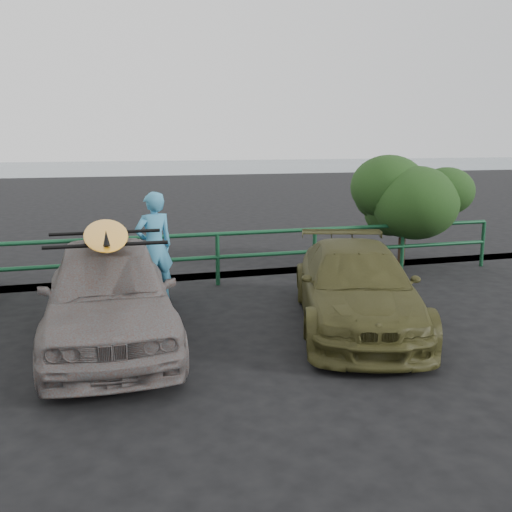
{
  "coord_description": "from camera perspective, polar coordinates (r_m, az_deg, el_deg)",
  "views": [
    {
      "loc": [
        -1.3,
        -5.49,
        2.76
      ],
      "look_at": [
        1.0,
        2.38,
        1.09
      ],
      "focal_mm": 40.0,
      "sensor_mm": 36.0,
      "label": 1
    }
  ],
  "objects": [
    {
      "name": "shrub_right",
      "position": [
        12.76,
        13.45,
        4.39
      ],
      "size": [
        3.2,
        2.4,
        2.48
      ],
      "primitive_type": null,
      "color": "#1D3C16",
      "rests_on": "ground"
    },
    {
      "name": "ocean",
      "position": [
        65.56,
        -15.34,
        8.72
      ],
      "size": [
        200.0,
        200.0,
        0.0
      ],
      "primitive_type": "plane",
      "color": "slate",
      "rests_on": "ground"
    },
    {
      "name": "ground",
      "position": [
        6.28,
        -2.77,
        -14.54
      ],
      "size": [
        80.0,
        80.0,
        0.0
      ],
      "primitive_type": "plane",
      "color": "black"
    },
    {
      "name": "man",
      "position": [
        10.03,
        -10.16,
        0.95
      ],
      "size": [
        0.8,
        0.64,
        1.9
      ],
      "primitive_type": "imported",
      "rotation": [
        0.0,
        0.0,
        3.45
      ],
      "color": "teal",
      "rests_on": "ground"
    },
    {
      "name": "olive_vehicle",
      "position": [
        8.67,
        9.96,
        -3.05
      ],
      "size": [
        2.89,
        4.47,
        1.21
      ],
      "primitive_type": "imported",
      "rotation": [
        0.0,
        0.0,
        -0.31
      ],
      "color": "#413F1D",
      "rests_on": "ground"
    },
    {
      "name": "guardrail",
      "position": [
        10.81,
        -9.04,
        -0.57
      ],
      "size": [
        14.0,
        0.08,
        1.04
      ],
      "primitive_type": null,
      "color": "#123F24",
      "rests_on": "ground"
    },
    {
      "name": "roof_rack",
      "position": [
        7.86,
        -14.77,
        1.73
      ],
      "size": [
        1.55,
        1.1,
        0.05
      ],
      "primitive_type": null,
      "rotation": [
        0.0,
        0.0,
        -0.02
      ],
      "color": "black",
      "rests_on": "sedan"
    },
    {
      "name": "sedan",
      "position": [
        8.02,
        -14.5,
        -3.55
      ],
      "size": [
        1.8,
        4.28,
        1.45
      ],
      "primitive_type": "imported",
      "rotation": [
        0.0,
        0.0,
        -0.02
      ],
      "color": "#675E5C",
      "rests_on": "ground"
    },
    {
      "name": "surfboard",
      "position": [
        7.85,
        -14.8,
        2.21
      ],
      "size": [
        0.63,
        2.78,
        0.08
      ],
      "primitive_type": "ellipsoid",
      "rotation": [
        0.0,
        0.0,
        -0.02
      ],
      "color": "#FFA01A",
      "rests_on": "roof_rack"
    }
  ]
}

